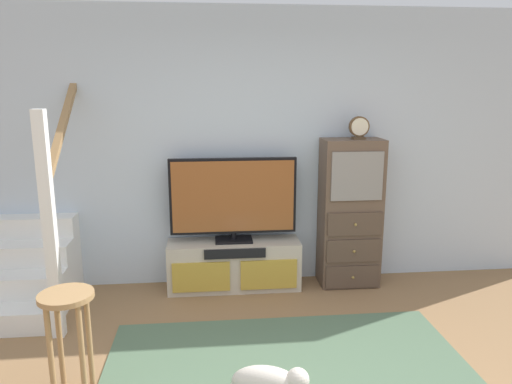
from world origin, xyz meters
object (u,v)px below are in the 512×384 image
(media_console, at_px, (234,265))
(desk_clock, at_px, (359,128))
(television, at_px, (233,198))
(dog, at_px, (270,382))
(side_cabinet, at_px, (350,213))
(bar_stool_near, at_px, (68,320))

(media_console, bearing_deg, desk_clock, -0.23)
(television, xyz_separation_m, dog, (0.13, -1.78, -0.80))
(television, relative_size, desk_clock, 5.63)
(media_console, distance_m, dog, 1.76)
(desk_clock, height_order, dog, desk_clock)
(television, relative_size, dog, 2.28)
(side_cabinet, distance_m, dog, 2.13)
(media_console, relative_size, side_cabinet, 0.88)
(side_cabinet, xyz_separation_m, dog, (-1.02, -1.76, -0.61))
(media_console, xyz_separation_m, dog, (0.13, -1.75, -0.12))
(television, xyz_separation_m, bar_stool_near, (-1.13, -1.61, -0.39))
(bar_stool_near, bearing_deg, television, 54.96)
(desk_clock, height_order, bar_stool_near, desk_clock)
(television, distance_m, bar_stool_near, 2.00)
(side_cabinet, height_order, dog, side_cabinet)
(television, bearing_deg, bar_stool_near, -125.04)
(side_cabinet, xyz_separation_m, bar_stool_near, (-2.28, -1.60, -0.20))
(side_cabinet, bearing_deg, bar_stool_near, -145.02)
(desk_clock, relative_size, bar_stool_near, 0.30)
(television, bearing_deg, dog, -85.81)
(television, height_order, side_cabinet, side_cabinet)
(television, height_order, dog, television)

